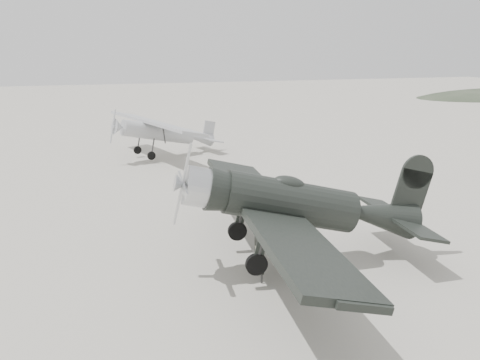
% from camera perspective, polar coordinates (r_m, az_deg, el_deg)
% --- Properties ---
extents(ground, '(160.00, 160.00, 0.00)m').
position_cam_1_polar(ground, '(16.63, 2.27, -8.50)').
color(ground, gray).
rests_on(ground, ground).
extents(lowwing_monoplane, '(8.44, 11.78, 3.80)m').
position_cam_1_polar(lowwing_monoplane, '(15.08, 7.49, -3.02)').
color(lowwing_monoplane, black).
rests_on(lowwing_monoplane, ground).
extents(highwing_monoplane, '(7.29, 10.08, 2.89)m').
position_cam_1_polar(highwing_monoplane, '(30.37, -9.46, 6.10)').
color(highwing_monoplane, '#AAACAF').
rests_on(highwing_monoplane, ground).
extents(sign_board, '(0.12, 0.91, 1.31)m').
position_cam_1_polar(sign_board, '(14.39, 2.35, -9.12)').
color(sign_board, '#333333').
rests_on(sign_board, ground).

